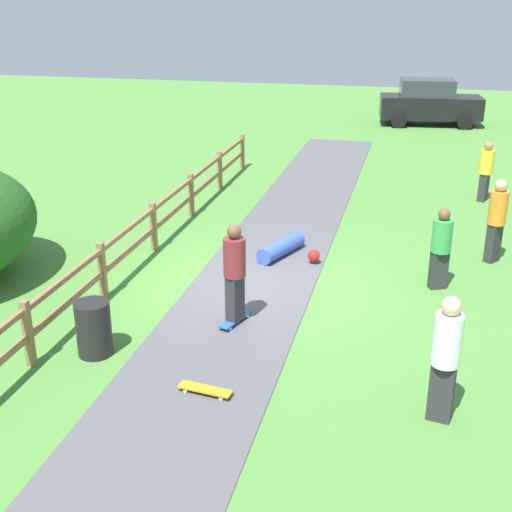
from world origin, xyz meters
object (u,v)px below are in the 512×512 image
(bystander_yellow, at_px, (486,169))
(bystander_white, at_px, (446,353))
(trash_bin, at_px, (94,328))
(parked_car_black, at_px, (429,102))
(skateboard_loose, at_px, (205,389))
(bystander_orange, at_px, (497,217))
(skater_riding, at_px, (235,269))
(skater_fallen, at_px, (284,248))
(bystander_green, at_px, (441,245))

(bystander_yellow, xyz_separation_m, bystander_white, (-1.24, -10.81, 0.11))
(trash_bin, bearing_deg, bystander_white, -5.71)
(bystander_yellow, height_order, parked_car_black, parked_car_black)
(skateboard_loose, distance_m, bystander_orange, 7.80)
(bystander_yellow, bearing_deg, skater_riding, -118.11)
(skater_riding, distance_m, bystander_white, 4.00)
(skateboard_loose, height_order, bystander_white, bystander_white)
(skater_fallen, height_order, skateboard_loose, skater_fallen)
(bystander_orange, xyz_separation_m, parked_car_black, (-1.44, 15.82, -0.04))
(trash_bin, relative_size, parked_car_black, 0.21)
(skater_riding, xyz_separation_m, bystander_yellow, (4.67, 8.75, -0.13))
(bystander_green, bearing_deg, bystander_white, -89.98)
(bystander_orange, bearing_deg, bystander_white, -100.43)
(bystander_white, bearing_deg, skateboard_loose, -176.69)
(bystander_yellow, bearing_deg, trash_bin, -122.60)
(skater_riding, relative_size, bystander_orange, 1.00)
(skater_riding, bearing_deg, bystander_white, -31.00)
(skater_fallen, relative_size, bystander_orange, 0.79)
(bystander_orange, bearing_deg, skateboard_loose, -124.64)
(bystander_orange, distance_m, bystander_green, 2.06)
(skater_riding, distance_m, bystander_orange, 6.15)
(parked_car_black, bearing_deg, trash_bin, -103.17)
(bystander_yellow, height_order, bystander_green, bystander_yellow)
(bystander_green, bearing_deg, bystander_yellow, 78.88)
(trash_bin, distance_m, skater_riding, 2.51)
(skater_fallen, bearing_deg, bystander_white, -58.97)
(trash_bin, xyz_separation_m, skater_riding, (1.90, 1.53, 0.58))
(bystander_yellow, bearing_deg, parked_car_black, 97.88)
(skateboard_loose, xyz_separation_m, bystander_green, (3.26, 4.66, 0.80))
(bystander_orange, relative_size, bystander_green, 1.11)
(bystander_orange, bearing_deg, skater_fallen, -169.61)
(skater_riding, xyz_separation_m, parked_car_black, (3.12, 19.94, -0.07))
(skater_riding, height_order, parked_car_black, parked_car_black)
(bystander_white, xyz_separation_m, bystander_green, (-0.00, 4.47, -0.13))
(bystander_yellow, bearing_deg, bystander_orange, -91.29)
(skateboard_loose, height_order, bystander_orange, bystander_orange)
(skateboard_loose, distance_m, bystander_yellow, 11.91)
(bystander_yellow, distance_m, parked_car_black, 11.30)
(bystander_white, relative_size, bystander_orange, 1.01)
(bystander_orange, bearing_deg, trash_bin, -138.87)
(trash_bin, bearing_deg, bystander_yellow, 57.40)
(bystander_yellow, height_order, bystander_white, bystander_white)
(trash_bin, bearing_deg, skater_fallen, 66.64)
(skater_riding, xyz_separation_m, bystander_white, (3.43, -2.06, -0.02))
(trash_bin, xyz_separation_m, bystander_orange, (6.47, 5.65, 0.55))
(skater_fallen, bearing_deg, bystander_yellow, 50.48)
(skateboard_loose, relative_size, bystander_white, 0.45)
(skateboard_loose, distance_m, bystander_green, 5.75)
(skater_riding, xyz_separation_m, skater_fallen, (0.19, 3.32, -0.83))
(skater_fallen, relative_size, skateboard_loose, 1.76)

